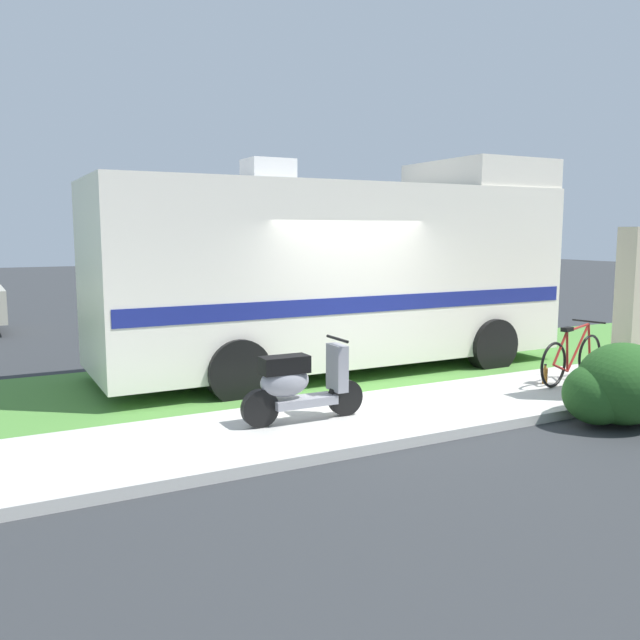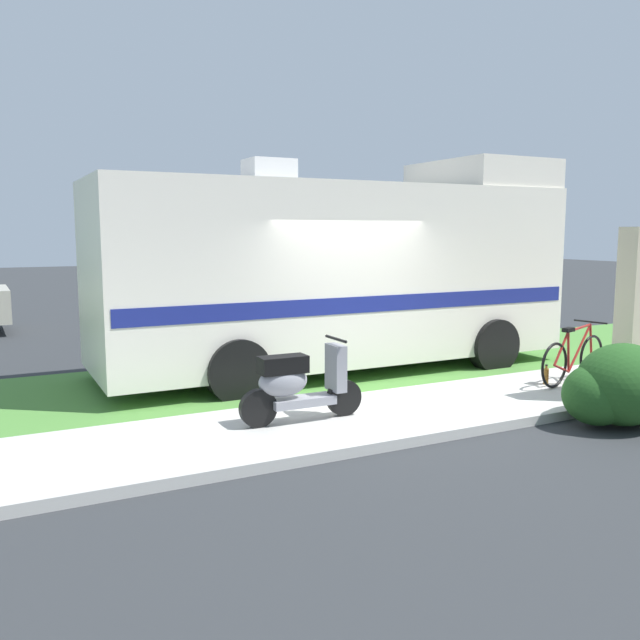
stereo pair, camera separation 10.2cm
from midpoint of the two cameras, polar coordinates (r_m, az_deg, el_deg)
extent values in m
plane|color=#2D3033|center=(9.56, 4.11, -6.56)|extent=(80.00, 80.00, 0.00)
cube|color=beige|center=(8.58, 8.29, -7.87)|extent=(24.00, 2.00, 0.12)
cube|color=#4C8438|center=(10.83, -0.01, -4.64)|extent=(24.00, 3.40, 0.08)
cube|color=silver|center=(10.87, 1.62, 4.17)|extent=(7.73, 2.41, 2.77)
cube|color=silver|center=(12.57, 13.87, 11.89)|extent=(1.81, 2.26, 0.50)
cube|color=navy|center=(10.90, 1.61, 1.99)|extent=(7.58, 2.43, 0.24)
cube|color=black|center=(13.12, 16.65, 6.57)|extent=(0.09, 2.02, 0.90)
cube|color=silver|center=(10.39, -4.12, 12.65)|extent=(0.70, 0.60, 0.36)
cylinder|color=black|center=(13.22, 8.39, -0.68)|extent=(0.90, 0.28, 0.90)
cylinder|color=black|center=(11.46, 14.96, -2.13)|extent=(0.90, 0.28, 0.90)
cylinder|color=black|center=(11.26, -10.77, -2.17)|extent=(0.90, 0.28, 0.90)
cylinder|color=black|center=(9.13, -6.79, -4.37)|extent=(0.90, 0.28, 0.90)
cylinder|color=black|center=(8.10, 2.43, -6.68)|extent=(0.44, 0.11, 0.44)
cylinder|color=black|center=(7.64, -4.96, -7.57)|extent=(0.44, 0.11, 0.44)
cube|color=gray|center=(7.85, -1.15, -6.99)|extent=(0.78, 0.29, 0.10)
cube|color=black|center=(7.65, -2.82, -3.85)|extent=(0.56, 0.27, 0.20)
ellipsoid|color=gray|center=(7.69, -2.82, -5.31)|extent=(0.60, 0.31, 0.36)
cube|color=gray|center=(7.96, 1.74, -4.12)|extent=(0.14, 0.32, 0.56)
cylinder|color=black|center=(7.90, 1.75, -1.63)|extent=(0.04, 0.50, 0.04)
sphere|color=white|center=(7.92, 1.75, -2.85)|extent=(0.12, 0.12, 0.12)
torus|color=black|center=(10.95, 22.55, -2.91)|extent=(0.65, 0.19, 0.66)
torus|color=black|center=(10.04, 19.79, -3.68)|extent=(0.65, 0.19, 0.66)
cylinder|color=maroon|center=(10.59, 21.69, -2.23)|extent=(0.59, 0.17, 0.67)
cylinder|color=maroon|center=(10.33, 20.85, -2.58)|extent=(0.10, 0.06, 0.60)
cylinder|color=maroon|center=(10.52, 21.69, -0.65)|extent=(0.62, 0.18, 0.09)
cylinder|color=maroon|center=(10.22, 20.34, -3.94)|extent=(0.41, 0.13, 0.18)
cylinder|color=maroon|center=(10.14, 20.33, -2.30)|extent=(0.36, 0.12, 0.47)
cylinder|color=maroon|center=(10.87, 22.52, -1.64)|extent=(0.12, 0.06, 0.51)
cube|color=black|center=(10.25, 20.86, -0.79)|extent=(0.22, 0.14, 0.06)
cylinder|color=black|center=(10.79, 22.50, -0.14)|extent=(0.15, 0.51, 0.03)
cube|color=#1E478C|center=(16.81, 5.93, 3.17)|extent=(2.39, 2.15, 1.54)
cube|color=black|center=(16.78, 5.96, 4.77)|extent=(2.28, 2.16, 0.44)
cube|color=#1E478C|center=(15.49, -1.67, 1.36)|extent=(2.90, 2.17, 0.75)
cylinder|color=black|center=(17.76, 4.52, 1.26)|extent=(0.77, 0.28, 0.76)
cylinder|color=black|center=(16.21, 8.43, 0.59)|extent=(0.77, 0.28, 0.76)
cylinder|color=black|center=(16.23, -4.33, 0.66)|extent=(0.77, 0.28, 0.76)
cylinder|color=black|center=(14.52, -0.97, -0.14)|extent=(0.77, 0.28, 0.76)
ellipsoid|color=#23511E|center=(8.77, 24.95, -5.04)|extent=(1.17, 1.05, 0.99)
ellipsoid|color=#23511E|center=(8.65, 23.10, -5.91)|extent=(0.87, 0.79, 0.74)
cylinder|color=brown|center=(10.29, 19.13, -4.61)|extent=(0.08, 0.08, 0.23)
cylinder|color=brown|center=(10.26, 19.17, -3.85)|extent=(0.03, 0.03, 0.05)
cylinder|color=black|center=(10.25, 19.17, -3.69)|extent=(0.04, 0.04, 0.02)
camera|label=1|loc=(0.05, -89.69, 0.04)|focal=37.20mm
camera|label=2|loc=(0.05, 90.31, -0.04)|focal=37.20mm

